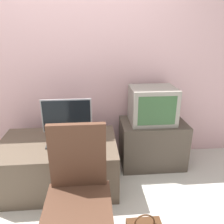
{
  "coord_description": "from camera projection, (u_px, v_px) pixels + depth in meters",
  "views": [
    {
      "loc": [
        0.17,
        -1.4,
        1.63
      ],
      "look_at": [
        0.37,
        0.92,
        0.77
      ],
      "focal_mm": 35.0,
      "sensor_mm": 36.0,
      "label": 1
    }
  ],
  "objects": [
    {
      "name": "office_chair",
      "position": [
        79.0,
        201.0,
        1.67
      ],
      "size": [
        0.53,
        0.53,
        0.99
      ],
      "color": "#333333",
      "rests_on": "ground_plane"
    },
    {
      "name": "mouse",
      "position": [
        87.0,
        143.0,
        2.28
      ],
      "size": [
        0.06,
        0.04,
        0.03
      ],
      "color": "silver",
      "rests_on": "desk"
    },
    {
      "name": "keyboard",
      "position": [
        64.0,
        145.0,
        2.26
      ],
      "size": [
        0.37,
        0.13,
        0.01
      ],
      "color": "#2D2D2D",
      "rests_on": "desk"
    },
    {
      "name": "wall_back",
      "position": [
        79.0,
        60.0,
        2.65
      ],
      "size": [
        4.4,
        0.05,
        2.6
      ],
      "color": "beige",
      "rests_on": "ground_plane"
    },
    {
      "name": "desk",
      "position": [
        59.0,
        163.0,
        2.42
      ],
      "size": [
        1.26,
        0.79,
        0.52
      ],
      "color": "brown",
      "rests_on": "ground_plane"
    },
    {
      "name": "main_monitor",
      "position": [
        67.0,
        119.0,
        2.36
      ],
      "size": [
        0.53,
        0.22,
        0.45
      ],
      "color": "#B2B2B7",
      "rests_on": "desk"
    },
    {
      "name": "crt_tv",
      "position": [
        152.0,
        105.0,
        2.61
      ],
      "size": [
        0.53,
        0.42,
        0.43
      ],
      "color": "gray",
      "rests_on": "side_stand"
    },
    {
      "name": "side_stand",
      "position": [
        152.0,
        143.0,
        2.79
      ],
      "size": [
        0.79,
        0.51,
        0.58
      ],
      "color": "#4C4238",
      "rests_on": "ground_plane"
    }
  ]
}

